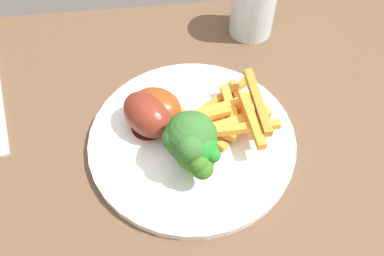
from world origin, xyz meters
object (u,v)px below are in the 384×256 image
Objects in this scene: broccoli_floret_back at (196,157)px; carrot_fries_pile at (228,115)px; broccoli_floret_middle at (189,140)px; dining_table at (236,210)px; chicken_drumstick_far at (159,109)px; dinner_plate at (192,140)px; chicken_drumstick_near at (150,117)px; water_glass at (253,4)px; broccoli_floret_front at (199,149)px.

broccoli_floret_back reaches higher than carrot_fries_pile.
dining_table is at bearing -8.90° from broccoli_floret_middle.
broccoli_floret_back is 0.53× the size of chicken_drumstick_far.
broccoli_floret_back is at bearing -125.65° from carrot_fries_pile.
chicken_drumstick_far is at bearing 112.38° from broccoli_floret_back.
dinner_plate is 2.32× the size of chicken_drumstick_far.
chicken_drumstick_near is at bearing 128.09° from broccoli_floret_middle.
broccoli_floret_front is at bearing -114.52° from water_glass.
chicken_drumstick_near is 0.25m from water_glass.
water_glass is (0.12, 0.25, -0.00)m from broccoli_floret_front.
carrot_fries_pile is 0.09m from chicken_drumstick_far.
carrot_fries_pile is at bearing -110.38° from water_glass.
dining_table is 16.58× the size of broccoli_floret_front.
water_glass is at bearing 76.91° from dining_table.
dining_table is at bearing 6.32° from broccoli_floret_back.
chicken_drumstick_near is 0.02m from chicken_drumstick_far.
chicken_drumstick_far is (-0.04, 0.09, -0.02)m from broccoli_floret_back.
broccoli_floret_middle is 0.54× the size of carrot_fries_pile.
water_glass reaches higher than carrot_fries_pile.
water_glass is (0.16, 0.17, 0.02)m from chicken_drumstick_far.
water_glass is (0.12, 0.26, 0.00)m from broccoli_floret_back.
carrot_fries_pile reaches higher than dinner_plate.
broccoli_floret_middle is 0.07m from chicken_drumstick_near.
dinner_plate is at bearing -42.19° from chicken_drumstick_far.
dining_table is 18.29× the size of broccoli_floret_back.
dining_table is 0.20m from chicken_drumstick_near.
dinner_plate is 3.42× the size of broccoli_floret_middle.
broccoli_floret_front is at bearing -46.97° from broccoli_floret_middle.
dining_table is at bearing -79.27° from carrot_fries_pile.
broccoli_floret_middle reaches higher than dinner_plate.
broccoli_floret_front is 0.01m from broccoli_floret_back.
water_glass reaches higher than dinner_plate.
broccoli_floret_middle is 0.27m from water_glass.
broccoli_floret_middle is at bearing 171.10° from dining_table.
carrot_fries_pile is at bearing 19.35° from dinner_plate.
broccoli_floret_middle is at bearing -51.91° from chicken_drumstick_near.
broccoli_floret_back is 0.09m from carrot_fries_pile.
broccoli_floret_middle reaches higher than broccoli_floret_front.
broccoli_floret_middle is at bearing 133.03° from broccoli_floret_front.
broccoli_floret_middle is at bearing -117.47° from water_glass.
chicken_drumstick_far is at bearing -132.20° from water_glass.
chicken_drumstick_far is (-0.09, 0.02, 0.00)m from carrot_fries_pile.
chicken_drumstick_far is 1.13× the size of water_glass.
broccoli_floret_middle is 0.08m from carrot_fries_pile.
dinner_plate is 0.06m from broccoli_floret_middle.
carrot_fries_pile is 1.15× the size of chicken_drumstick_near.
broccoli_floret_back reaches higher than chicken_drumstick_far.
broccoli_floret_back is at bearing -173.68° from dining_table.
dinner_plate is at bearing 93.44° from broccoli_floret_front.
dining_table is at bearing 0.59° from broccoli_floret_front.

